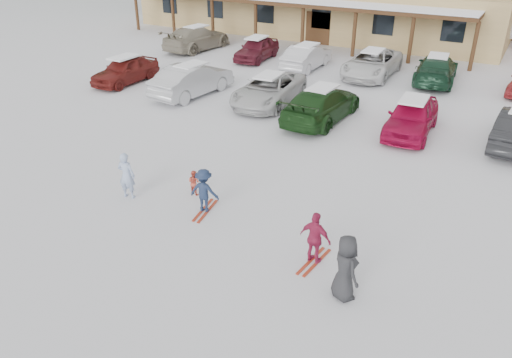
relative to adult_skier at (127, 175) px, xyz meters
The scene contains 18 objects.
ground 3.68m from the adult_skier, ahead, with size 160.00×160.00×0.00m, color white.
adult_skier is the anchor object (origin of this frame).
toddler_red 2.11m from the adult_skier, 35.36° to the left, with size 0.40×0.31×0.82m, color #CC4C38.
child_navy 2.66m from the adult_skier, 10.10° to the left, with size 0.90×0.52×1.40m, color #1A2743.
skis_child_navy 2.76m from the adult_skier, 10.10° to the left, with size 0.20×1.40×0.03m, color #9F2C16.
child_magenta 6.54m from the adult_skier, ahead, with size 0.86×0.36×1.47m, color #9F2045.
skis_child_magenta 6.58m from the adult_skier, ahead, with size 0.20×1.40×0.03m, color #9F2C16.
bystander_dark 7.74m from the adult_skier, ahead, with size 0.82×0.53×1.68m, color #27272A.
parked_car_0 12.93m from the adult_skier, 132.52° to the left, with size 1.66×4.14×1.41m, color maroon.
parked_car_1 10.47m from the adult_skier, 114.41° to the left, with size 1.66×4.76×1.57m, color #B5B6BA.
parked_car_2 10.28m from the adult_skier, 92.11° to the left, with size 2.31×5.01×1.39m, color silver.
parked_car_3 9.77m from the adult_skier, 74.10° to the left, with size 2.08×5.10×1.48m, color #193D16.
parked_car_4 11.74m from the adult_skier, 56.40° to the left, with size 1.75×4.34×1.48m, color #A90B38.
parked_car_7 20.36m from the adult_skier, 119.02° to the left, with size 2.18×5.36×1.56m, color gray.
parked_car_8 18.09m from the adult_skier, 106.06° to the left, with size 1.65×4.09×1.39m, color maroon.
parked_car_9 16.96m from the adult_skier, 94.68° to the left, with size 1.50×4.31×1.42m, color silver.
parked_car_10 17.45m from the adult_skier, 81.89° to the left, with size 2.42×5.25×1.46m, color silver.
parked_car_11 18.70m from the adult_skier, 71.70° to the left, with size 2.04×5.01×1.45m, color #173A26.
Camera 1 is at (6.75, -10.54, 7.89)m, focal length 35.00 mm.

